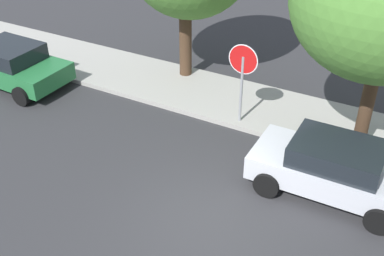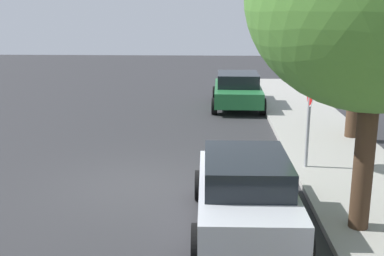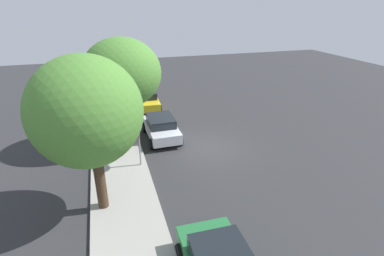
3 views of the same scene
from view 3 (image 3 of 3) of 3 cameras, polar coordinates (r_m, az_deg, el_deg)
name	(u,v)px [view 3 (image 3 of 3)]	position (r m, az deg, el deg)	size (l,w,h in m)	color
ground_plane	(207,148)	(17.61, 2.89, -3.78)	(60.00, 60.00, 0.00)	#2D2D30
sidewalk_curb	(118,159)	(16.73, -13.88, -5.77)	(32.00, 2.79, 0.14)	#9E9B93
stop_sign	(139,136)	(15.08, -10.12, -1.48)	(0.87, 0.08, 2.55)	gray
parked_car_silver	(161,127)	(18.60, -5.89, 0.16)	(3.83, 1.97, 1.41)	silver
parked_car_yellow	(146,99)	(24.17, -8.73, 5.48)	(4.54, 2.15, 1.41)	yellow
street_tree_near_corner	(122,73)	(17.37, -13.19, 10.12)	(4.37, 4.37, 6.19)	#422D1E
street_tree_mid_block	(86,112)	(11.50, -19.52, 2.86)	(4.15, 4.15, 6.35)	#422D1E
street_tree_far	(113,59)	(24.79, -14.83, 12.53)	(2.88, 2.88, 5.12)	#513823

